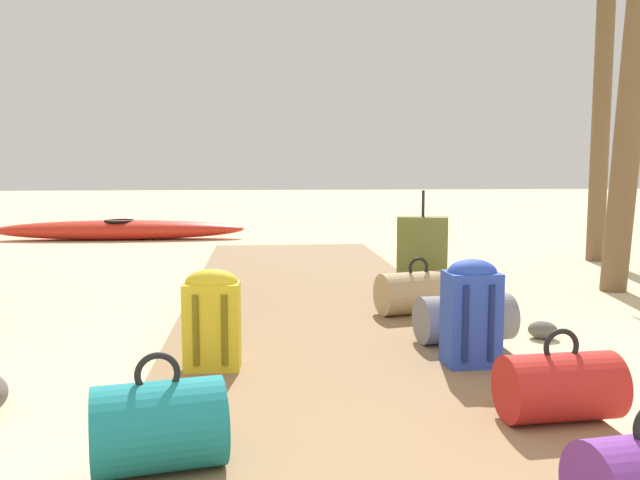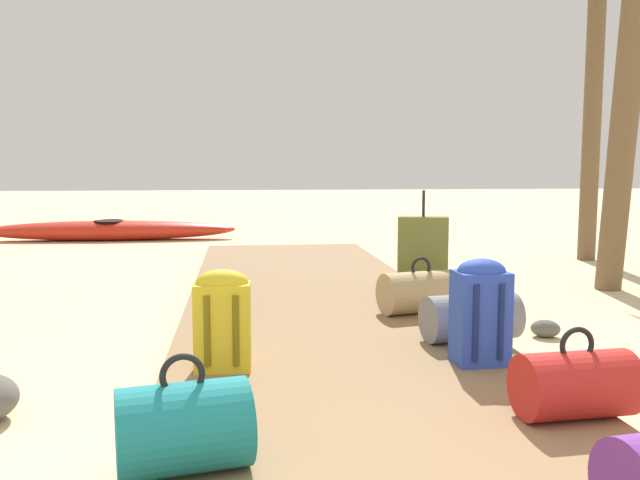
# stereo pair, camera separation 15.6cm
# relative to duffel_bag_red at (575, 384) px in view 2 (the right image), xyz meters

# --- Properties ---
(ground_plane) EXTENTS (60.00, 60.00, 0.00)m
(ground_plane) POSITION_rel_duffel_bag_red_xyz_m (-0.85, 1.78, -0.23)
(ground_plane) COLOR beige
(boardwalk) EXTENTS (2.09, 8.22, 0.08)m
(boardwalk) POSITION_rel_duffel_bag_red_xyz_m (-0.85, 2.60, -0.19)
(boardwalk) COLOR olive
(boardwalk) RESTS_ON ground
(duffel_bag_red) EXTENTS (0.53, 0.33, 0.41)m
(duffel_bag_red) POSITION_rel_duffel_bag_red_xyz_m (0.00, 0.00, 0.00)
(duffel_bag_red) COLOR red
(duffel_bag_red) RESTS_ON boardwalk
(backpack_blue) EXTENTS (0.30, 0.25, 0.60)m
(backpack_blue) POSITION_rel_duffel_bag_red_xyz_m (-0.13, 0.83, 0.16)
(backpack_blue) COLOR #2847B7
(backpack_blue) RESTS_ON boardwalk
(duffel_bag_tan) EXTENTS (0.66, 0.45, 0.43)m
(duffel_bag_tan) POSITION_rel_duffel_bag_red_xyz_m (-0.11, 2.15, 0.01)
(duffel_bag_tan) COLOR tan
(duffel_bag_tan) RESTS_ON boardwalk
(suitcase_olive) EXTENTS (0.45, 0.30, 0.91)m
(suitcase_olive) POSITION_rel_duffel_bag_red_xyz_m (0.05, 2.67, 0.20)
(suitcase_olive) COLOR olive
(suitcase_olive) RESTS_ON boardwalk
(duffel_bag_grey) EXTENTS (0.64, 0.39, 0.41)m
(duffel_bag_grey) POSITION_rel_duffel_bag_red_xyz_m (-0.00, 1.32, 0.00)
(duffel_bag_grey) COLOR slate
(duffel_bag_grey) RESTS_ON boardwalk
(duffel_bag_teal) EXTENTS (0.53, 0.42, 0.44)m
(duffel_bag_teal) POSITION_rel_duffel_bag_red_xyz_m (-1.67, -0.33, 0.02)
(duffel_bag_teal) COLOR #197A7F
(duffel_bag_teal) RESTS_ON boardwalk
(backpack_yellow) EXTENTS (0.31, 0.22, 0.55)m
(backpack_yellow) POSITION_rel_duffel_bag_red_xyz_m (-1.56, 0.89, 0.14)
(backpack_yellow) COLOR gold
(backpack_yellow) RESTS_ON boardwalk
(kayak) EXTENTS (4.06, 0.68, 0.33)m
(kayak) POSITION_rel_duffel_bag_red_xyz_m (-3.56, 8.37, -0.07)
(kayak) COLOR red
(kayak) RESTS_ON ground
(rock_right_near) EXTENTS (0.25, 0.23, 0.12)m
(rock_right_near) POSITION_rel_duffel_bag_red_xyz_m (0.65, 1.64, -0.17)
(rock_right_near) COLOR #5B5651
(rock_right_near) RESTS_ON ground
(rock_right_far) EXTENTS (0.41, 0.41, 0.18)m
(rock_right_far) POSITION_rel_duffel_bag_red_xyz_m (1.03, 4.04, -0.14)
(rock_right_far) COLOR slate
(rock_right_far) RESTS_ON ground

